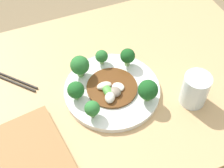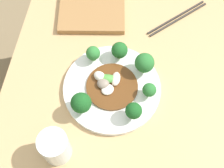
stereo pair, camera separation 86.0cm
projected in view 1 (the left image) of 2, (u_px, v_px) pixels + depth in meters
table at (101, 145)px, 1.25m from camera, size 1.16×0.73×0.75m
plate at (112, 90)px, 0.94m from camera, size 0.29×0.29×0.02m
broccoli_east at (76, 90)px, 0.89m from camera, size 0.05×0.05×0.06m
broccoli_northeast at (92, 109)px, 0.85m from camera, size 0.04×0.04×0.06m
broccoli_northwest at (148, 90)px, 0.88m from camera, size 0.06×0.06×0.07m
broccoli_southwest at (128, 56)px, 0.97m from camera, size 0.05×0.05×0.06m
broccoli_southeast at (80, 65)px, 0.93m from camera, size 0.06×0.06×0.07m
broccoli_south at (102, 56)px, 0.98m from camera, size 0.04×0.04×0.05m
stirfry_center at (111, 89)px, 0.92m from camera, size 0.15×0.15×0.03m
drinking_glass at (195, 90)px, 0.89m from camera, size 0.08×0.08×0.10m
chopsticks at (4, 77)px, 0.98m from camera, size 0.18×0.19×0.01m
cutting_board at (16, 158)px, 0.80m from camera, size 0.28×0.25×0.02m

